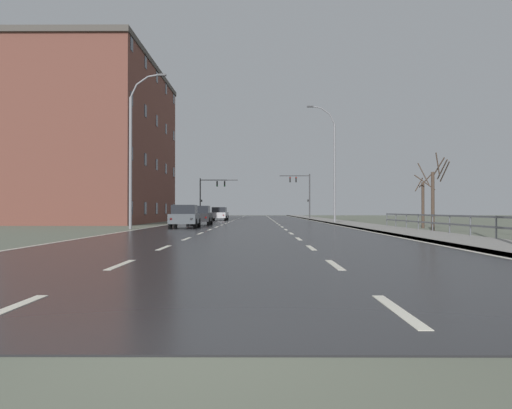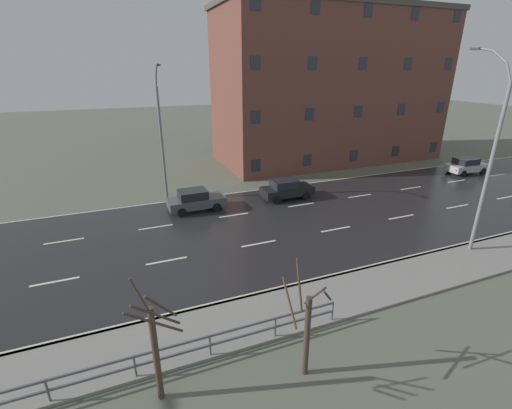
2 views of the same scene
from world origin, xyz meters
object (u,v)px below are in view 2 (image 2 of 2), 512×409
street_lamp_midground (488,160)px  street_lamp_left_bank (162,137)px  car_mid_centre (196,200)px  car_far_left (286,189)px  brick_building (330,87)px  car_distant (466,166)px

street_lamp_midground → street_lamp_left_bank: street_lamp_midground is taller
car_mid_centre → car_far_left: size_ratio=1.01×
street_lamp_left_bank → car_far_left: 10.33m
car_mid_centre → brick_building: brick_building is taller
car_far_left → brick_building: bearing=135.3°
street_lamp_left_bank → car_mid_centre: (3.14, 1.61, -4.13)m
street_lamp_midground → brick_building: (-22.15, 4.41, 2.54)m
car_far_left → brick_building: 16.39m
street_lamp_left_bank → car_distant: street_lamp_left_bank is taller
street_lamp_left_bank → car_distant: size_ratio=2.42×
street_lamp_midground → street_lamp_left_bank: 20.97m
car_far_left → car_distant: (0.17, 19.58, 0.00)m
street_lamp_midground → car_mid_centre: bearing=-131.7°
street_lamp_midground → brick_building: brick_building is taller
street_lamp_midground → car_distant: bearing=129.7°
street_lamp_left_bank → car_mid_centre: size_ratio=2.43×
car_far_left → car_distant: 19.59m
street_lamp_left_bank → brick_building: brick_building is taller
car_mid_centre → brick_building: (-10.40, 17.57, 7.02)m
street_lamp_left_bank → car_mid_centre: 5.43m
car_distant → street_lamp_left_bank: bearing=-95.3°
brick_building → street_lamp_midground: bearing=-11.3°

